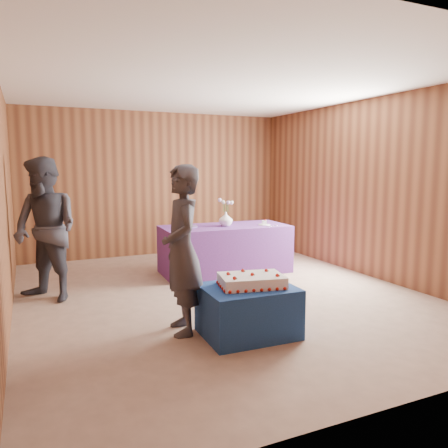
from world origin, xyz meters
TOP-DOWN VIEW (x-y plane):
  - ground at (0.00, 0.00)m, footprint 6.00×6.00m
  - room_shell at (0.00, 0.00)m, footprint 5.04×6.04m
  - cake_table at (-0.31, -1.39)m, footprint 0.92×0.73m
  - serving_table at (0.57, 1.11)m, footprint 2.04×0.99m
  - sheet_cake at (-0.27, -1.39)m, footprint 0.73×0.57m
  - vase at (0.57, 1.07)m, footprint 0.27×0.27m
  - flower_spray at (0.57, 1.07)m, footprint 0.26×0.26m
  - platter at (-0.05, 1.21)m, footprint 0.37×0.37m
  - plate at (1.18, 0.92)m, footprint 0.22×0.22m
  - cake_slice at (1.18, 0.92)m, footprint 0.09×0.09m
  - knife at (1.23, 0.75)m, footprint 0.25×0.11m
  - guest_left at (-0.88, -1.03)m, footprint 0.48×0.67m
  - guest_right at (-2.08, 0.68)m, footprint 1.09×1.11m

SIDE VIEW (x-z plane):
  - ground at x=0.00m, z-range 0.00..0.00m
  - cake_table at x=-0.31m, z-range 0.00..0.50m
  - serving_table at x=0.57m, z-range 0.00..0.75m
  - sheet_cake at x=-0.27m, z-range 0.48..0.63m
  - knife at x=1.23m, z-range 0.75..0.75m
  - plate at x=1.18m, z-range 0.75..0.76m
  - platter at x=-0.05m, z-range 0.75..0.77m
  - cake_slice at x=1.18m, z-range 0.75..0.84m
  - guest_left at x=-0.88m, z-range 0.00..1.71m
  - vase at x=0.57m, z-range 0.75..0.98m
  - guest_right at x=-2.08m, z-range 0.00..1.81m
  - flower_spray at x=0.57m, z-range 1.04..1.24m
  - room_shell at x=0.00m, z-range 0.44..3.16m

